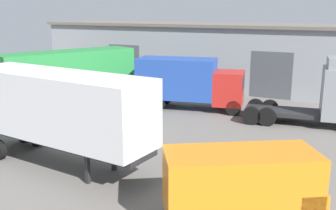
{
  "coord_description": "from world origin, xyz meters",
  "views": [
    {
      "loc": [
        12.78,
        -16.14,
        6.74
      ],
      "look_at": [
        3.46,
        2.64,
        1.6
      ],
      "focal_mm": 42.0,
      "sensor_mm": 36.0,
      "label": 1
    }
  ],
  "objects_px": {
    "delivery_van_orange": "(245,184)",
    "container_trailer_red": "(56,107)",
    "tractor_unit_grey": "(333,95)",
    "box_truck_red": "(188,81)",
    "container_trailer_green": "(68,71)"
  },
  "relations": [
    {
      "from": "delivery_van_orange",
      "to": "container_trailer_red",
      "type": "distance_m",
      "value": 8.88
    },
    {
      "from": "delivery_van_orange",
      "to": "container_trailer_red",
      "type": "bearing_deg",
      "value": 140.47
    },
    {
      "from": "tractor_unit_grey",
      "to": "delivery_van_orange",
      "type": "distance_m",
      "value": 12.87
    },
    {
      "from": "tractor_unit_grey",
      "to": "box_truck_red",
      "type": "xyz_separation_m",
      "value": [
        -9.23,
        0.13,
        0.03
      ]
    },
    {
      "from": "tractor_unit_grey",
      "to": "container_trailer_red",
      "type": "relative_size",
      "value": 0.75
    },
    {
      "from": "container_trailer_green",
      "to": "container_trailer_red",
      "type": "relative_size",
      "value": 1.03
    },
    {
      "from": "container_trailer_green",
      "to": "container_trailer_red",
      "type": "bearing_deg",
      "value": -117.91
    },
    {
      "from": "tractor_unit_grey",
      "to": "container_trailer_green",
      "type": "bearing_deg",
      "value": -179.77
    },
    {
      "from": "container_trailer_green",
      "to": "box_truck_red",
      "type": "xyz_separation_m",
      "value": [
        8.14,
        2.69,
        -0.55
      ]
    },
    {
      "from": "delivery_van_orange",
      "to": "box_truck_red",
      "type": "xyz_separation_m",
      "value": [
        -7.61,
        12.88,
        0.63
      ]
    },
    {
      "from": "delivery_van_orange",
      "to": "box_truck_red",
      "type": "distance_m",
      "value": 14.98
    },
    {
      "from": "container_trailer_green",
      "to": "box_truck_red",
      "type": "distance_m",
      "value": 8.59
    },
    {
      "from": "box_truck_red",
      "to": "container_trailer_red",
      "type": "bearing_deg",
      "value": -107.21
    },
    {
      "from": "delivery_van_orange",
      "to": "container_trailer_red",
      "type": "relative_size",
      "value": 0.55
    },
    {
      "from": "container_trailer_red",
      "to": "box_truck_red",
      "type": "relative_size",
      "value": 1.26
    }
  ]
}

